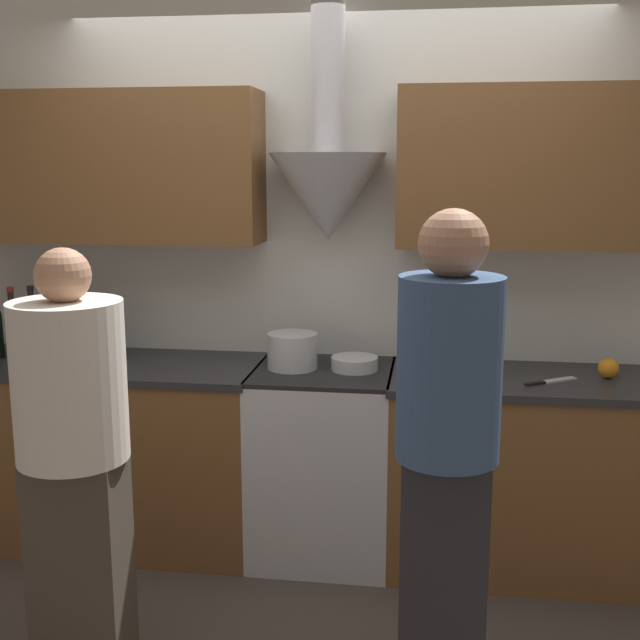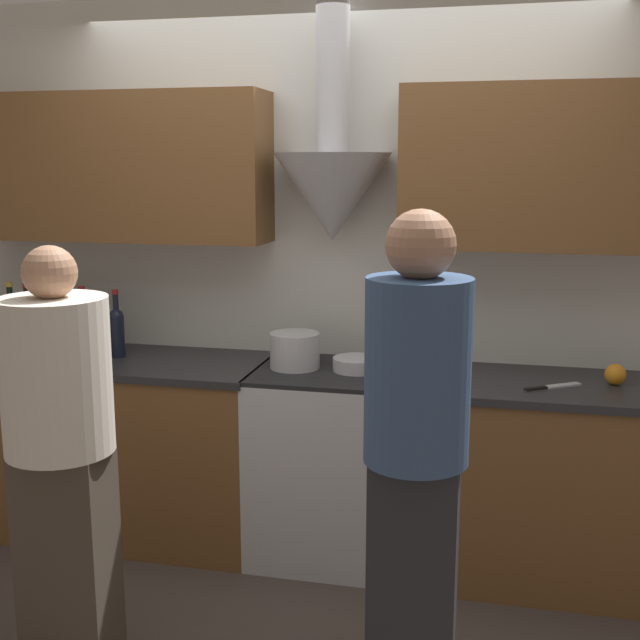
# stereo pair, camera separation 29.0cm
# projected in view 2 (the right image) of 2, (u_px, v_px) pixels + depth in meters

# --- Properties ---
(ground_plane) EXTENTS (12.00, 12.00, 0.00)m
(ground_plane) POSITION_uv_depth(u_px,v_px,m) (309.00, 583.00, 3.53)
(ground_plane) COLOR #423833
(wall_back) EXTENTS (8.40, 0.54, 2.60)m
(wall_back) POSITION_uv_depth(u_px,v_px,m) (324.00, 237.00, 3.82)
(wall_back) COLOR silver
(wall_back) RESTS_ON ground_plane
(counter_left) EXTENTS (1.57, 0.62, 0.89)m
(counter_left) POSITION_uv_depth(u_px,v_px,m) (112.00, 444.00, 3.98)
(counter_left) COLOR brown
(counter_left) RESTS_ON ground_plane
(counter_right) EXTENTS (1.23, 0.62, 0.89)m
(counter_right) POSITION_uv_depth(u_px,v_px,m) (527.00, 479.00, 3.54)
(counter_right) COLOR brown
(counter_right) RESTS_ON ground_plane
(stove_range) EXTENTS (0.64, 0.60, 0.89)m
(stove_range) POSITION_uv_depth(u_px,v_px,m) (325.00, 461.00, 3.75)
(stove_range) COLOR silver
(stove_range) RESTS_ON ground_plane
(wine_bottle_2) EXTENTS (0.08, 0.08, 0.35)m
(wine_bottle_2) POSITION_uv_depth(u_px,v_px,m) (12.00, 323.00, 4.00)
(wine_bottle_2) COLOR black
(wine_bottle_2) RESTS_ON counter_left
(wine_bottle_3) EXTENTS (0.07, 0.07, 0.35)m
(wine_bottle_3) POSITION_uv_depth(u_px,v_px,m) (29.00, 326.00, 3.96)
(wine_bottle_3) COLOR black
(wine_bottle_3) RESTS_ON counter_left
(wine_bottle_4) EXTENTS (0.07, 0.07, 0.35)m
(wine_bottle_4) POSITION_uv_depth(u_px,v_px,m) (47.00, 325.00, 3.96)
(wine_bottle_4) COLOR black
(wine_bottle_4) RESTS_ON counter_left
(wine_bottle_5) EXTENTS (0.08, 0.08, 0.33)m
(wine_bottle_5) POSITION_uv_depth(u_px,v_px,m) (64.00, 327.00, 3.94)
(wine_bottle_5) COLOR black
(wine_bottle_5) RESTS_ON counter_left
(wine_bottle_6) EXTENTS (0.08, 0.08, 0.34)m
(wine_bottle_6) POSITION_uv_depth(u_px,v_px,m) (83.00, 327.00, 3.91)
(wine_bottle_6) COLOR black
(wine_bottle_6) RESTS_ON counter_left
(wine_bottle_7) EXTENTS (0.07, 0.07, 0.32)m
(wine_bottle_7) POSITION_uv_depth(u_px,v_px,m) (99.00, 330.00, 3.89)
(wine_bottle_7) COLOR black
(wine_bottle_7) RESTS_ON counter_left
(wine_bottle_8) EXTENTS (0.07, 0.07, 0.33)m
(wine_bottle_8) POSITION_uv_depth(u_px,v_px,m) (117.00, 330.00, 3.88)
(wine_bottle_8) COLOR black
(wine_bottle_8) RESTS_ON counter_left
(stock_pot) EXTENTS (0.23, 0.23, 0.16)m
(stock_pot) POSITION_uv_depth(u_px,v_px,m) (295.00, 350.00, 3.68)
(stock_pot) COLOR silver
(stock_pot) RESTS_ON stove_range
(mixing_bowl) EXTENTS (0.21, 0.21, 0.06)m
(mixing_bowl) POSITION_uv_depth(u_px,v_px,m) (356.00, 364.00, 3.64)
(mixing_bowl) COLOR silver
(mixing_bowl) RESTS_ON stove_range
(orange_fruit) EXTENTS (0.09, 0.09, 0.09)m
(orange_fruit) POSITION_uv_depth(u_px,v_px,m) (615.00, 374.00, 3.40)
(orange_fruit) COLOR orange
(orange_fruit) RESTS_ON counter_right
(chefs_knife) EXTENTS (0.24, 0.17, 0.01)m
(chefs_knife) POSITION_uv_depth(u_px,v_px,m) (553.00, 387.00, 3.37)
(chefs_knife) COLOR silver
(chefs_knife) RESTS_ON counter_right
(person_foreground_left) EXTENTS (0.38, 0.38, 1.55)m
(person_foreground_left) POSITION_uv_depth(u_px,v_px,m) (61.00, 446.00, 2.81)
(person_foreground_left) COLOR #473D33
(person_foreground_left) RESTS_ON ground_plane
(person_foreground_right) EXTENTS (0.31, 0.31, 1.69)m
(person_foreground_right) POSITION_uv_depth(u_px,v_px,m) (415.00, 460.00, 2.40)
(person_foreground_right) COLOR #28282D
(person_foreground_right) RESTS_ON ground_plane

